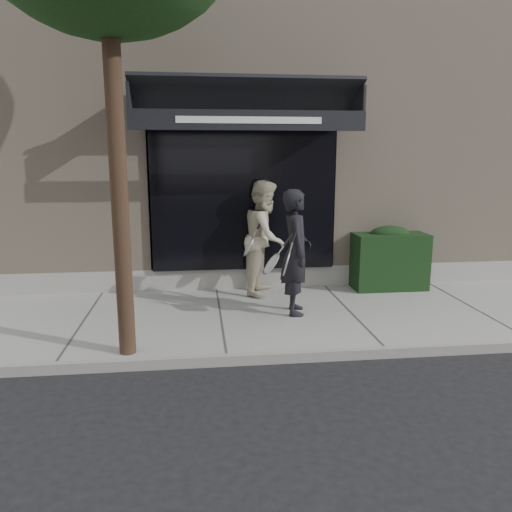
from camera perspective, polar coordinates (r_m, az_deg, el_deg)
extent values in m
plane|color=black|center=(7.97, 10.56, -6.97)|extent=(80.00, 80.00, 0.00)
cube|color=gray|center=(7.96, 10.57, -6.56)|extent=(20.00, 3.00, 0.12)
cube|color=gray|center=(6.58, 14.63, -10.58)|extent=(20.00, 0.10, 0.14)
cube|color=tan|center=(12.43, 4.06, 12.66)|extent=(14.00, 7.00, 5.50)
cube|color=gray|center=(9.48, 7.58, -2.32)|extent=(14.02, 0.42, 0.50)
cube|color=black|center=(8.82, -1.46, 6.96)|extent=(3.20, 0.30, 2.60)
cube|color=gray|center=(8.97, -11.85, 6.80)|extent=(0.08, 0.40, 2.60)
cube|color=gray|center=(9.26, 8.44, 7.06)|extent=(0.08, 0.40, 2.60)
cube|color=gray|center=(8.97, -1.59, 15.61)|extent=(3.36, 0.40, 0.12)
cube|color=black|center=(8.29, -1.14, 17.74)|extent=(3.60, 1.03, 0.55)
cube|color=black|center=(7.76, -0.75, 15.27)|extent=(3.60, 0.05, 0.30)
cube|color=white|center=(7.74, -0.73, 15.29)|extent=(2.20, 0.01, 0.10)
cube|color=black|center=(8.30, -14.02, 16.85)|extent=(0.04, 1.00, 0.45)
cube|color=black|center=(8.65, 11.21, 16.75)|extent=(0.04, 1.00, 0.45)
cube|color=black|center=(9.31, 14.90, -0.52)|extent=(1.30, 0.70, 1.00)
ellipsoid|color=black|center=(9.23, 15.06, 2.52)|extent=(0.71, 0.38, 0.27)
cylinder|color=black|center=(5.97, -15.52, 10.11)|extent=(0.20, 0.20, 4.80)
imported|color=black|center=(7.50, 4.58, 0.43)|extent=(0.52, 0.73, 1.89)
torus|color=silver|center=(7.16, 3.53, -0.84)|extent=(0.16, 0.32, 0.30)
cylinder|color=silver|center=(7.16, 3.53, -0.84)|extent=(0.13, 0.28, 0.26)
cylinder|color=silver|center=(7.16, 3.53, -0.84)|extent=(0.18, 0.06, 0.06)
cylinder|color=black|center=(7.16, 3.53, -0.84)|extent=(0.20, 0.07, 0.08)
torus|color=silver|center=(7.19, 1.76, -0.93)|extent=(0.23, 0.32, 0.26)
cylinder|color=silver|center=(7.19, 1.76, -0.93)|extent=(0.19, 0.29, 0.22)
cylinder|color=silver|center=(7.19, 1.76, -0.93)|extent=(0.16, 0.04, 0.12)
cylinder|color=black|center=(7.19, 1.76, -0.93)|extent=(0.18, 0.05, 0.14)
imported|color=beige|center=(8.60, 1.07, 2.15)|extent=(1.03, 1.15, 1.96)
torus|color=silver|center=(8.35, -0.83, 1.14)|extent=(0.16, 0.31, 0.28)
cylinder|color=silver|center=(8.35, -0.83, 1.14)|extent=(0.13, 0.27, 0.24)
cylinder|color=silver|center=(8.35, -0.83, 1.14)|extent=(0.17, 0.02, 0.10)
cylinder|color=black|center=(8.35, -0.83, 1.14)|extent=(0.19, 0.04, 0.12)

